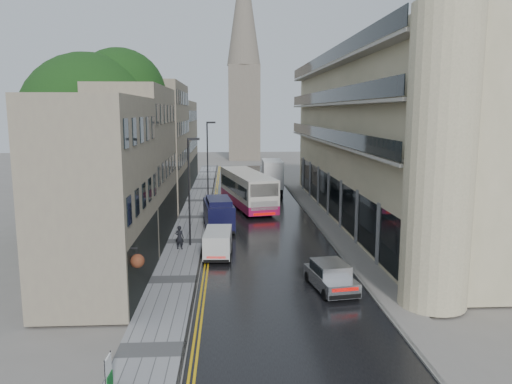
{
  "coord_description": "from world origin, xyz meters",
  "views": [
    {
      "loc": [
        -2.81,
        -15.94,
        9.37
      ],
      "look_at": [
        -0.85,
        18.0,
        3.85
      ],
      "focal_mm": 35.0,
      "sensor_mm": 36.0,
      "label": 1
    }
  ],
  "objects": [
    {
      "name": "right_sidewalk",
      "position": [
        5.4,
        27.5,
        0.06
      ],
      "size": [
        1.8,
        85.0,
        0.12
      ],
      "primitive_type": "cube",
      "color": "slate",
      "rests_on": "ground"
    },
    {
      "name": "old_shop_row",
      "position": [
        -9.45,
        30.0,
        6.0
      ],
      "size": [
        4.5,
        56.0,
        12.0
      ],
      "primitive_type": null,
      "color": "gray",
      "rests_on": "ground"
    },
    {
      "name": "lamp_post_far",
      "position": [
        -4.82,
        34.62,
        4.21
      ],
      "size": [
        0.94,
        0.47,
        8.18
      ],
      "primitive_type": null,
      "rotation": [
        0.0,
        0.0,
        0.31
      ],
      "color": "black",
      "rests_on": "left_sidewalk"
    },
    {
      "name": "modern_block",
      "position": [
        10.3,
        26.0,
        7.0
      ],
      "size": [
        8.0,
        40.0,
        14.0
      ],
      "primitive_type": null,
      "color": "beige",
      "rests_on": "ground"
    },
    {
      "name": "road",
      "position": [
        0.0,
        27.5,
        0.01
      ],
      "size": [
        9.0,
        85.0,
        0.02
      ],
      "primitive_type": "cube",
      "color": "black",
      "rests_on": "ground"
    },
    {
      "name": "tree_far",
      "position": [
        -12.2,
        33.0,
        6.23
      ],
      "size": [
        9.24,
        9.24,
        12.46
      ],
      "primitive_type": null,
      "color": "black",
      "rests_on": "ground"
    },
    {
      "name": "silver_hatchback",
      "position": [
        2.02,
        7.58,
        0.77
      ],
      "size": [
        2.34,
        4.21,
        1.5
      ],
      "primitive_type": null,
      "rotation": [
        0.0,
        0.0,
        0.16
      ],
      "color": "#B6B7BB",
      "rests_on": "road"
    },
    {
      "name": "ground",
      "position": [
        0.0,
        0.0,
        0.0
      ],
      "size": [
        200.0,
        200.0,
        0.0
      ],
      "primitive_type": "plane",
      "color": "slate",
      "rests_on": "ground"
    },
    {
      "name": "navy_van",
      "position": [
        -4.3,
        21.34,
        1.34
      ],
      "size": [
        2.66,
        5.4,
        2.65
      ],
      "primitive_type": null,
      "rotation": [
        0.0,
        0.0,
        0.12
      ],
      "color": "black",
      "rests_on": "road"
    },
    {
      "name": "white_van",
      "position": [
        -4.3,
        14.25,
        0.91
      ],
      "size": [
        1.85,
        3.98,
        1.77
      ],
      "primitive_type": null,
      "rotation": [
        0.0,
        0.0,
        -0.04
      ],
      "color": "silver",
      "rests_on": "road"
    },
    {
      "name": "estate_sign",
      "position": [
        -6.88,
        -0.13,
        0.69
      ],
      "size": [
        0.12,
        0.68,
        1.13
      ],
      "primitive_type": null,
      "rotation": [
        0.0,
        0.0,
        -0.06
      ],
      "color": "silver",
      "rests_on": "left_sidewalk"
    },
    {
      "name": "left_sidewalk",
      "position": [
        -5.85,
        27.5,
        0.06
      ],
      "size": [
        2.7,
        85.0,
        0.12
      ],
      "primitive_type": "cube",
      "color": "gray",
      "rests_on": "ground"
    },
    {
      "name": "cream_bus",
      "position": [
        -1.46,
        28.93,
        1.72
      ],
      "size": [
        5.31,
        12.76,
        3.39
      ],
      "primitive_type": null,
      "rotation": [
        0.0,
        0.0,
        0.21
      ],
      "color": "silver",
      "rests_on": "road"
    },
    {
      "name": "church_spire",
      "position": [
        0.5,
        82.0,
        20.0
      ],
      "size": [
        6.4,
        6.4,
        40.0
      ],
      "primitive_type": null,
      "color": "#72685A",
      "rests_on": "ground"
    },
    {
      "name": "lamp_post_near",
      "position": [
        -5.46,
        18.07,
        3.83
      ],
      "size": [
        0.86,
        0.38,
        7.42
      ],
      "primitive_type": null,
      "rotation": [
        0.0,
        0.0,
        0.25
      ],
      "color": "black",
      "rests_on": "left_sidewalk"
    },
    {
      "name": "pedestrian",
      "position": [
        -6.09,
        17.09,
        0.93
      ],
      "size": [
        0.66,
        0.51,
        1.63
      ],
      "primitive_type": "imported",
      "rotation": [
        0.0,
        0.0,
        2.92
      ],
      "color": "black",
      "rests_on": "left_sidewalk"
    },
    {
      "name": "white_lorry",
      "position": [
        1.28,
        39.42,
        1.94
      ],
      "size": [
        2.33,
        7.37,
        3.85
      ],
      "primitive_type": null,
      "rotation": [
        0.0,
        0.0,
        -0.02
      ],
      "color": "white",
      "rests_on": "road"
    },
    {
      "name": "tree_near",
      "position": [
        -12.5,
        20.0,
        6.95
      ],
      "size": [
        10.56,
        10.56,
        13.89
      ],
      "primitive_type": null,
      "color": "black",
      "rests_on": "ground"
    }
  ]
}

